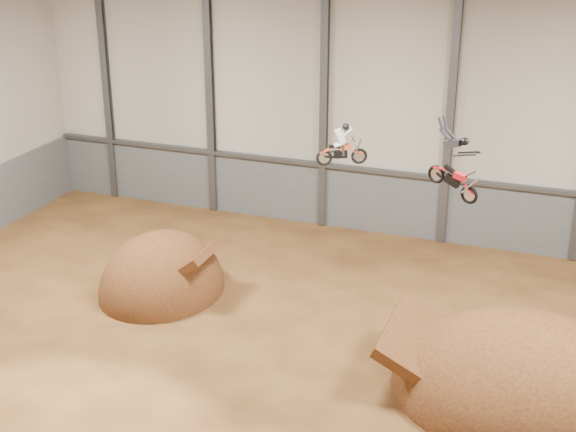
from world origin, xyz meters
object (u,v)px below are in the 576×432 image
object	(u,v)px
fmx_rider_a	(342,142)
fmx_rider_b	(452,160)
takeoff_ramp	(163,291)
landing_ramp	(523,394)

from	to	relation	value
fmx_rider_a	fmx_rider_b	world-z (taller)	fmx_rider_b
takeoff_ramp	landing_ramp	world-z (taller)	landing_ramp
landing_ramp	fmx_rider_b	distance (m)	9.17
takeoff_ramp	fmx_rider_b	size ratio (longest dim) A/B	2.31
landing_ramp	fmx_rider_a	distance (m)	12.41
takeoff_ramp	fmx_rider_b	distance (m)	15.79
landing_ramp	takeoff_ramp	bearing A→B (deg)	170.50
fmx_rider_a	fmx_rider_b	bearing A→B (deg)	-62.58
takeoff_ramp	landing_ramp	distance (m)	16.78
fmx_rider_a	landing_ramp	bearing A→B (deg)	-53.93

